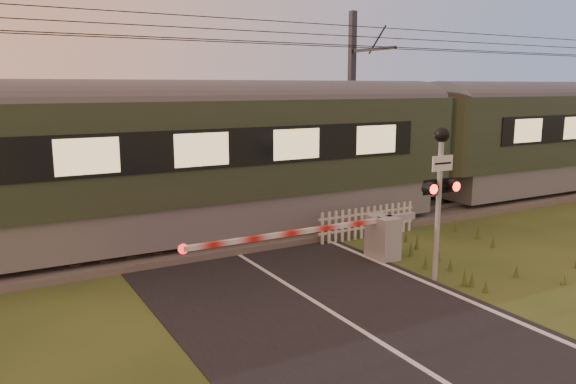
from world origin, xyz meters
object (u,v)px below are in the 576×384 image
boom_gate (374,236)px  catenary_mast (352,106)px  train (425,144)px  crossing_signal (440,176)px  picket_fence (368,222)px

boom_gate → catenary_mast: size_ratio=0.92×
train → boom_gate: size_ratio=7.00×
train → catenary_mast: size_ratio=6.43×
crossing_signal → picket_fence: bearing=76.2°
picket_fence → catenary_mast: size_ratio=0.48×
train → boom_gate: bearing=-143.7°
catenary_mast → train: bearing=-56.6°
boom_gate → picket_fence: bearing=56.9°
crossing_signal → catenary_mast: size_ratio=0.50×
boom_gate → train: bearing=36.3°
crossing_signal → picket_fence: size_ratio=1.03×
boom_gate → crossing_signal: (0.25, -1.89, 1.77)m
boom_gate → picket_fence: 2.10m
train → boom_gate: (-4.97, -3.64, -1.74)m
crossing_signal → train: bearing=49.6°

